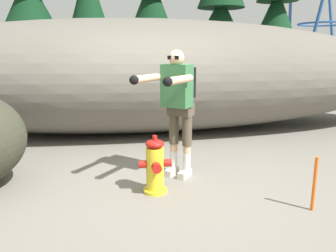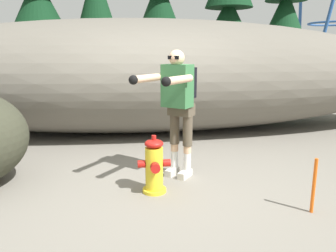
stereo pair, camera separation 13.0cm
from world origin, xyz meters
name	(u,v)px [view 2 (the right image)]	position (x,y,z in m)	size (l,w,h in m)	color
ground_plane	(167,187)	(0.00, 0.00, -0.02)	(56.00, 56.00, 0.04)	slate
dirt_embankment	(148,76)	(0.00, 3.12, 1.17)	(12.33, 3.20, 2.33)	#666056
fire_hydrant	(154,167)	(-0.17, -0.17, 0.32)	(0.39, 0.34, 0.71)	yellow
utility_worker	(178,98)	(0.18, 0.28, 1.08)	(0.91, 1.00, 1.70)	beige
pine_tree_right	(159,2)	(1.08, 10.87, 3.72)	(2.89, 2.89, 7.20)	#47331E
pine_tree_far_right	(228,18)	(3.42, 8.57, 2.88)	(2.72, 2.72, 5.46)	#47331E
pine_tree_ridge_end	(285,12)	(5.68, 8.66, 3.14)	(2.42, 2.42, 5.95)	#47331E
survey_stake	(314,186)	(1.44, -0.91, 0.30)	(0.04, 0.04, 0.60)	#E55914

